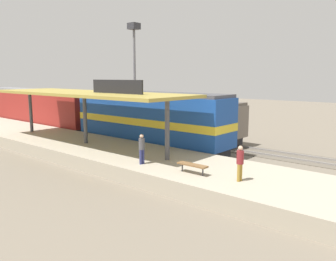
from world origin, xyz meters
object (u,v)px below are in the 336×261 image
at_px(passenger_carriage_front, 35,107).
at_px(light_mast, 134,53).
at_px(freight_car, 181,119).
at_px(locomotive, 149,119).
at_px(person_walking, 142,147).
at_px(platform_bench, 192,165).
at_px(person_waiting, 240,161).

bearing_deg(passenger_carriage_front, light_mast, -47.05).
bearing_deg(freight_car, locomotive, -176.36).
distance_m(locomotive, person_walking, 8.32).
distance_m(passenger_carriage_front, freight_car, 18.30).
height_order(platform_bench, locomotive, locomotive).
relative_size(locomotive, person_walking, 8.44).
bearing_deg(passenger_carriage_front, platform_bench, -102.63).
height_order(locomotive, freight_car, locomotive).
bearing_deg(platform_bench, locomotive, 55.62).
bearing_deg(person_walking, freight_car, 27.73).
bearing_deg(platform_bench, person_walking, 94.78).
relative_size(platform_bench, person_waiting, 0.99).
bearing_deg(light_mast, person_waiting, -122.65).
bearing_deg(light_mast, person_walking, -133.09).
xyz_separation_m(platform_bench, locomotive, (6.00, 8.77, 1.07)).
height_order(freight_car, person_walking, freight_car).
height_order(locomotive, person_waiting, locomotive).
bearing_deg(person_waiting, freight_car, 48.59).
bearing_deg(person_waiting, platform_bench, 100.35).
bearing_deg(person_walking, platform_bench, -85.22).
distance_m(freight_car, person_waiting, 15.35).
bearing_deg(freight_car, platform_bench, -139.47).
relative_size(platform_bench, locomotive, 0.12).
bearing_deg(locomotive, passenger_carriage_front, 90.00).
bearing_deg(locomotive, platform_bench, -124.38).
bearing_deg(freight_car, light_mast, 71.07).
relative_size(passenger_carriage_front, person_waiting, 11.70).
xyz_separation_m(passenger_carriage_front, light_mast, (7.80, -8.38, 6.08)).
bearing_deg(person_waiting, light_mast, 57.35).
distance_m(platform_bench, passenger_carriage_front, 27.45).
xyz_separation_m(locomotive, passenger_carriage_front, (0.00, 18.00, -0.10)).
bearing_deg(locomotive, person_waiting, -116.33).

